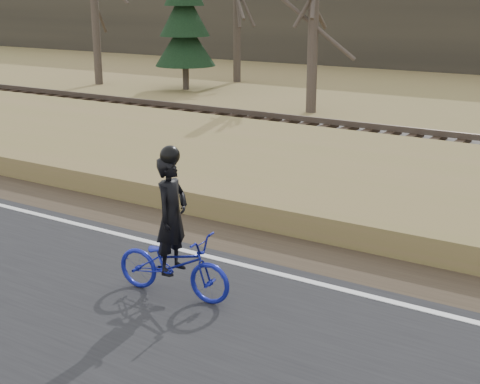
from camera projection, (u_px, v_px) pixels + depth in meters
The scene contains 11 objects.
ground at pixel (11, 216), 12.49m from camera, with size 120.00×120.00×0.00m, color olive.
edge_line at pixel (19, 210), 12.64m from camera, with size 120.00×0.12×0.01m, color silver.
shoulder at pixel (59, 199), 13.46m from camera, with size 120.00×1.60×0.04m, color #473A2B.
embankment at pixel (154, 159), 15.83m from camera, with size 120.00×5.00×0.44m, color olive.
ballast at pixel (240, 132), 18.90m from camera, with size 120.00×3.00×0.45m, color slate.
railroad at pixel (240, 122), 18.82m from camera, with size 120.00×2.40×0.29m.
treeline_backdrop at pixel (459, 13), 35.91m from camera, with size 120.00×4.00×6.00m, color #383328.
cyclist at pixel (173, 250), 8.89m from camera, with size 1.76×0.77×2.08m.
bare_tree_far_left at pixel (94, 5), 29.74m from camera, with size 0.36×0.36×7.04m, color #4D4239.
bare_tree_near_left at pixel (313, 20), 22.55m from camera, with size 0.36×0.36×6.27m, color #4D4239.
conifer at pixel (184, 14), 28.18m from camera, with size 2.60×2.60×6.75m.
Camera 1 is at (9.98, -7.70, 3.98)m, focal length 50.00 mm.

